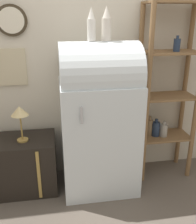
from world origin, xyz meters
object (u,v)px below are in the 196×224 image
Objects in this scene: desk_lamp at (20,113)px; vase_center at (106,25)px; suitcase_trunk at (20,165)px; refrigerator at (99,117)px; vase_left at (91,25)px.

vase_center is at bearing -0.57° from desk_lamp.
suitcase_trunk is 1.64m from vase_center.
vase_left reaches higher than refrigerator.
vase_center is 0.83× the size of desk_lamp.
refrigerator is at bearing -5.26° from vase_left.
refrigerator is 4.22× the size of desk_lamp.
desk_lamp is (-0.83, 0.01, -0.80)m from vase_center.
suitcase_trunk is 2.09× the size of desk_lamp.
suitcase_trunk is at bearing 153.75° from desk_lamp.
suitcase_trunk is 0.58m from desk_lamp.
vase_center is at bearing 8.32° from refrigerator.
vase_center reaches higher than refrigerator.
vase_left is at bearing -3.29° from suitcase_trunk.
desk_lamp is at bearing -26.25° from suitcase_trunk.
suitcase_trunk is 1.57m from vase_left.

